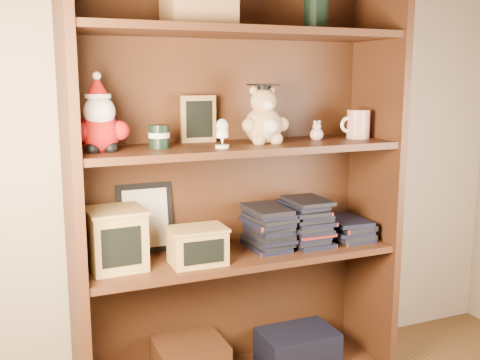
% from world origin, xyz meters
% --- Properties ---
extents(bookcase, '(1.20, 0.35, 1.60)m').
position_xyz_m(bookcase, '(0.15, 1.36, 0.78)').
color(bookcase, '#462514').
rests_on(bookcase, ground).
extents(shelf_lower, '(1.14, 0.33, 0.02)m').
position_xyz_m(shelf_lower, '(0.15, 1.30, 0.54)').
color(shelf_lower, '#462514').
rests_on(shelf_lower, ground).
extents(shelf_upper, '(1.14, 0.33, 0.02)m').
position_xyz_m(shelf_upper, '(0.15, 1.30, 0.94)').
color(shelf_upper, '#462514').
rests_on(shelf_upper, ground).
extents(santa_plush, '(0.19, 0.13, 0.26)m').
position_xyz_m(santa_plush, '(-0.34, 1.30, 1.05)').
color(santa_plush, '#A50F0F').
rests_on(santa_plush, shelf_upper).
extents(teachers_tin, '(0.07, 0.07, 0.08)m').
position_xyz_m(teachers_tin, '(-0.14, 1.30, 0.99)').
color(teachers_tin, black).
rests_on(teachers_tin, shelf_upper).
extents(chalkboard_plaque, '(0.13, 0.07, 0.17)m').
position_xyz_m(chalkboard_plaque, '(0.04, 1.42, 1.03)').
color(chalkboard_plaque, '#9E7547').
rests_on(chalkboard_plaque, shelf_upper).
extents(egg_cup, '(0.05, 0.05, 0.10)m').
position_xyz_m(egg_cup, '(0.06, 1.23, 1.00)').
color(egg_cup, white).
rests_on(egg_cup, shelf_upper).
extents(grad_teddy_bear, '(0.18, 0.15, 0.22)m').
position_xyz_m(grad_teddy_bear, '(0.25, 1.30, 1.03)').
color(grad_teddy_bear, tan).
rests_on(grad_teddy_bear, shelf_upper).
extents(pink_figurine, '(0.05, 0.05, 0.08)m').
position_xyz_m(pink_figurine, '(0.47, 1.30, 0.98)').
color(pink_figurine, '#CCA29E').
rests_on(pink_figurine, shelf_upper).
extents(teacher_mug, '(0.13, 0.09, 0.11)m').
position_xyz_m(teacher_mug, '(0.65, 1.31, 1.01)').
color(teacher_mug, silver).
rests_on(teacher_mug, shelf_upper).
extents(certificate_frame, '(0.20, 0.05, 0.26)m').
position_xyz_m(certificate_frame, '(-0.16, 1.44, 0.68)').
color(certificate_frame, black).
rests_on(certificate_frame, shelf_lower).
extents(treats_box, '(0.20, 0.20, 0.20)m').
position_xyz_m(treats_box, '(-0.30, 1.30, 0.65)').
color(treats_box, tan).
rests_on(treats_box, shelf_lower).
extents(pencils_box, '(0.20, 0.14, 0.13)m').
position_xyz_m(pencils_box, '(-0.03, 1.24, 0.62)').
color(pencils_box, tan).
rests_on(pencils_box, shelf_lower).
extents(book_stack_left, '(0.14, 0.20, 0.16)m').
position_xyz_m(book_stack_left, '(0.27, 1.30, 0.63)').
color(book_stack_left, black).
rests_on(book_stack_left, shelf_lower).
extents(book_stack_mid, '(0.14, 0.20, 0.19)m').
position_xyz_m(book_stack_mid, '(0.43, 1.30, 0.65)').
color(book_stack_mid, black).
rests_on(book_stack_mid, shelf_lower).
extents(book_stack_right, '(0.14, 0.20, 0.08)m').
position_xyz_m(book_stack_right, '(0.61, 1.30, 0.59)').
color(book_stack_right, black).
rests_on(book_stack_right, shelf_lower).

